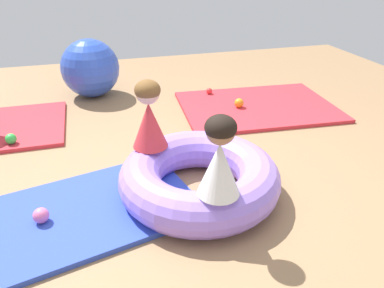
{
  "coord_description": "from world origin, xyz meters",
  "views": [
    {
      "loc": [
        -0.57,
        -2.37,
        1.67
      ],
      "look_at": [
        0.13,
        0.08,
        0.34
      ],
      "focal_mm": 35.03,
      "sensor_mm": 36.0,
      "label": 1
    }
  ],
  "objects_px": {
    "inflatable_cushion": "(199,178)",
    "play_ball_orange": "(239,103)",
    "child_in_white": "(220,157)",
    "child_in_red": "(149,115)",
    "play_ball_pink": "(41,215)",
    "exercise_ball_large": "(90,68)",
    "play_ball_red": "(209,91)",
    "play_ball_green": "(11,139)"
  },
  "relations": [
    {
      "from": "play_ball_orange",
      "to": "play_ball_red",
      "type": "relative_size",
      "value": 1.4
    },
    {
      "from": "inflatable_cushion",
      "to": "play_ball_green",
      "type": "relative_size",
      "value": 11.84
    },
    {
      "from": "play_ball_red",
      "to": "play_ball_pink",
      "type": "height_order",
      "value": "play_ball_pink"
    },
    {
      "from": "inflatable_cushion",
      "to": "child_in_white",
      "type": "bearing_deg",
      "value": -91.16
    },
    {
      "from": "inflatable_cushion",
      "to": "exercise_ball_large",
      "type": "height_order",
      "value": "exercise_ball_large"
    },
    {
      "from": "play_ball_orange",
      "to": "play_ball_red",
      "type": "height_order",
      "value": "play_ball_orange"
    },
    {
      "from": "exercise_ball_large",
      "to": "play_ball_green",
      "type": "bearing_deg",
      "value": -123.13
    },
    {
      "from": "play_ball_red",
      "to": "exercise_ball_large",
      "type": "bearing_deg",
      "value": 162.23
    },
    {
      "from": "inflatable_cushion",
      "to": "child_in_red",
      "type": "bearing_deg",
      "value": 134.64
    },
    {
      "from": "child_in_red",
      "to": "play_ball_pink",
      "type": "distance_m",
      "value": 1.02
    },
    {
      "from": "inflatable_cushion",
      "to": "exercise_ball_large",
      "type": "bearing_deg",
      "value": 105.25
    },
    {
      "from": "inflatable_cushion",
      "to": "exercise_ball_large",
      "type": "relative_size",
      "value": 1.69
    },
    {
      "from": "child_in_white",
      "to": "play_ball_orange",
      "type": "relative_size",
      "value": 4.96
    },
    {
      "from": "child_in_red",
      "to": "exercise_ball_large",
      "type": "bearing_deg",
      "value": 62.27
    },
    {
      "from": "child_in_red",
      "to": "play_ball_red",
      "type": "relative_size",
      "value": 6.96
    },
    {
      "from": "child_in_white",
      "to": "play_ball_green",
      "type": "relative_size",
      "value": 5.2
    },
    {
      "from": "inflatable_cushion",
      "to": "child_in_white",
      "type": "height_order",
      "value": "child_in_white"
    },
    {
      "from": "play_ball_pink",
      "to": "exercise_ball_large",
      "type": "relative_size",
      "value": 0.15
    },
    {
      "from": "play_ball_pink",
      "to": "inflatable_cushion",
      "type": "bearing_deg",
      "value": 3.23
    },
    {
      "from": "child_in_white",
      "to": "exercise_ball_large",
      "type": "bearing_deg",
      "value": -58.45
    },
    {
      "from": "child_in_red",
      "to": "exercise_ball_large",
      "type": "height_order",
      "value": "child_in_red"
    },
    {
      "from": "play_ball_green",
      "to": "play_ball_red",
      "type": "bearing_deg",
      "value": 19.51
    },
    {
      "from": "child_in_red",
      "to": "exercise_ball_large",
      "type": "xyz_separation_m",
      "value": [
        -0.36,
        2.14,
        -0.21
      ]
    },
    {
      "from": "play_ball_red",
      "to": "exercise_ball_large",
      "type": "xyz_separation_m",
      "value": [
        -1.4,
        0.45,
        0.28
      ]
    },
    {
      "from": "play_ball_orange",
      "to": "exercise_ball_large",
      "type": "xyz_separation_m",
      "value": [
        -1.59,
        0.97,
        0.26
      ]
    },
    {
      "from": "child_in_white",
      "to": "play_ball_green",
      "type": "bearing_deg",
      "value": -29.73
    },
    {
      "from": "child_in_white",
      "to": "child_in_red",
      "type": "bearing_deg",
      "value": -49.59
    },
    {
      "from": "inflatable_cushion",
      "to": "play_ball_orange",
      "type": "bearing_deg",
      "value": 57.92
    },
    {
      "from": "play_ball_orange",
      "to": "play_ball_green",
      "type": "distance_m",
      "value": 2.41
    },
    {
      "from": "play_ball_orange",
      "to": "inflatable_cushion",
      "type": "bearing_deg",
      "value": -122.08
    },
    {
      "from": "play_ball_orange",
      "to": "play_ball_pink",
      "type": "distance_m",
      "value": 2.56
    },
    {
      "from": "child_in_white",
      "to": "play_ball_red",
      "type": "height_order",
      "value": "child_in_white"
    },
    {
      "from": "child_in_red",
      "to": "play_ball_orange",
      "type": "height_order",
      "value": "child_in_red"
    },
    {
      "from": "play_ball_green",
      "to": "exercise_ball_large",
      "type": "xyz_separation_m",
      "value": [
        0.8,
        1.23,
        0.27
      ]
    },
    {
      "from": "child_in_red",
      "to": "child_in_white",
      "type": "relative_size",
      "value": 1.0
    },
    {
      "from": "play_ball_orange",
      "to": "exercise_ball_large",
      "type": "bearing_deg",
      "value": 148.62
    },
    {
      "from": "child_in_white",
      "to": "play_ball_green",
      "type": "distance_m",
      "value": 2.25
    },
    {
      "from": "play_ball_green",
      "to": "exercise_ball_large",
      "type": "relative_size",
      "value": 0.14
    },
    {
      "from": "inflatable_cushion",
      "to": "child_in_white",
      "type": "xyz_separation_m",
      "value": [
        -0.01,
        -0.43,
        0.41
      ]
    },
    {
      "from": "play_ball_pink",
      "to": "exercise_ball_large",
      "type": "distance_m",
      "value": 2.57
    },
    {
      "from": "child_in_red",
      "to": "play_ball_orange",
      "type": "distance_m",
      "value": 1.76
    },
    {
      "from": "play_ball_red",
      "to": "child_in_white",
      "type": "bearing_deg",
      "value": -107.05
    }
  ]
}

